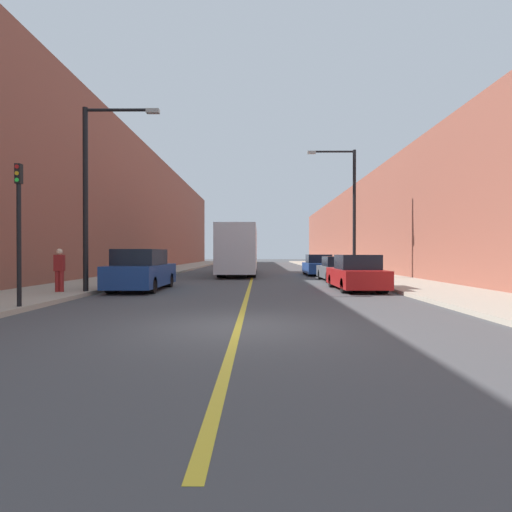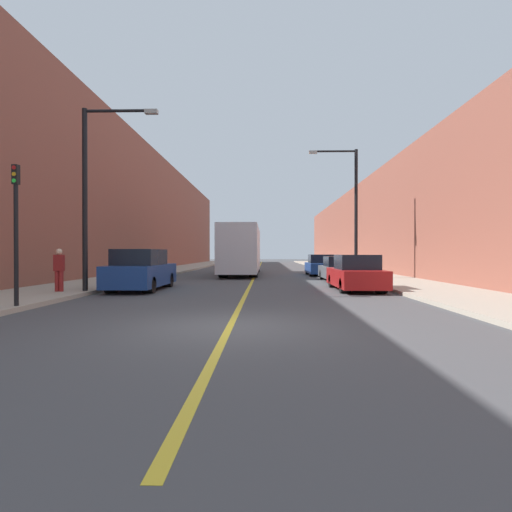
% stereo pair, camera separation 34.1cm
% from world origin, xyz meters
% --- Properties ---
extents(ground_plane, '(200.00, 200.00, 0.00)m').
position_xyz_m(ground_plane, '(0.00, 0.00, 0.00)').
color(ground_plane, '#474749').
extents(sidewalk_left, '(3.79, 72.00, 0.15)m').
position_xyz_m(sidewalk_left, '(-7.91, 30.00, 0.08)').
color(sidewalk_left, '#A89E8C').
rests_on(sidewalk_left, ground).
extents(sidewalk_right, '(3.79, 72.00, 0.15)m').
position_xyz_m(sidewalk_right, '(7.91, 30.00, 0.08)').
color(sidewalk_right, '#A89E8C').
rests_on(sidewalk_right, ground).
extents(building_row_left, '(4.00, 72.00, 11.54)m').
position_xyz_m(building_row_left, '(-11.81, 30.00, 5.77)').
color(building_row_left, brown).
rests_on(building_row_left, ground).
extents(building_row_right, '(4.00, 72.00, 8.42)m').
position_xyz_m(building_row_right, '(11.81, 30.00, 4.21)').
color(building_row_right, brown).
rests_on(building_row_right, ground).
extents(road_center_line, '(0.16, 72.00, 0.01)m').
position_xyz_m(road_center_line, '(0.00, 30.00, 0.00)').
color(road_center_line, gold).
rests_on(road_center_line, ground).
extents(bus, '(2.59, 12.01, 3.54)m').
position_xyz_m(bus, '(-1.05, 21.57, 1.89)').
color(bus, silver).
rests_on(bus, ground).
extents(parked_suv_left, '(1.97, 4.93, 1.80)m').
position_xyz_m(parked_suv_left, '(-4.72, 8.73, 0.84)').
color(parked_suv_left, navy).
rests_on(parked_suv_left, ground).
extents(car_right_near, '(1.86, 4.49, 1.56)m').
position_xyz_m(car_right_near, '(4.74, 8.80, 0.70)').
color(car_right_near, maroon).
rests_on(car_right_near, ground).
extents(car_right_mid, '(1.76, 4.72, 1.44)m').
position_xyz_m(car_right_mid, '(5.03, 14.52, 0.66)').
color(car_right_mid, '#51565B').
rests_on(car_right_mid, ground).
extents(car_right_far, '(1.89, 4.31, 1.54)m').
position_xyz_m(car_right_far, '(4.80, 20.54, 0.69)').
color(car_right_far, navy).
rests_on(car_right_far, ground).
extents(street_lamp_left, '(2.99, 0.24, 7.15)m').
position_xyz_m(street_lamp_left, '(-6.02, 6.73, 4.31)').
color(street_lamp_left, black).
rests_on(street_lamp_left, sidewalk_left).
extents(street_lamp_right, '(2.99, 0.24, 7.83)m').
position_xyz_m(street_lamp_right, '(6.04, 15.80, 4.65)').
color(street_lamp_right, black).
rests_on(street_lamp_right, sidewalk_right).
extents(traffic_light, '(0.16, 0.18, 3.96)m').
position_xyz_m(traffic_light, '(-6.22, 2.25, 2.32)').
color(traffic_light, black).
rests_on(traffic_light, sidewalk_left).
extents(pedestrian, '(0.36, 0.23, 1.65)m').
position_xyz_m(pedestrian, '(-7.20, 6.44, 1.01)').
color(pedestrian, maroon).
rests_on(pedestrian, sidewalk_left).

